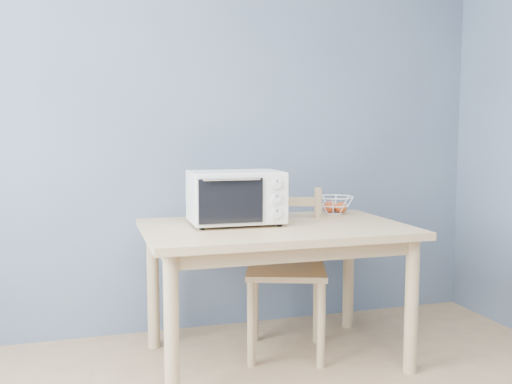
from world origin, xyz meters
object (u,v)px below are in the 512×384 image
object	(u,v)px
fruit_basket	(334,205)
toaster_oven	(232,197)
dining_chair	(286,272)
dining_table	(275,244)

from	to	relation	value
fruit_basket	toaster_oven	bearing A→B (deg)	-162.23
toaster_oven	dining_chair	world-z (taller)	toaster_oven
dining_table	dining_chair	bearing A→B (deg)	46.05
dining_table	toaster_oven	xyz separation A→B (m)	(-0.22, 0.08, 0.25)
dining_table	dining_chair	size ratio (longest dim) A/B	1.51
fruit_basket	dining_chair	size ratio (longest dim) A/B	0.31
dining_table	toaster_oven	bearing A→B (deg)	159.34
dining_table	fruit_basket	xyz separation A→B (m)	(0.48, 0.31, 0.16)
dining_table	dining_chair	world-z (taller)	dining_chair
fruit_basket	dining_chair	distance (m)	0.55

